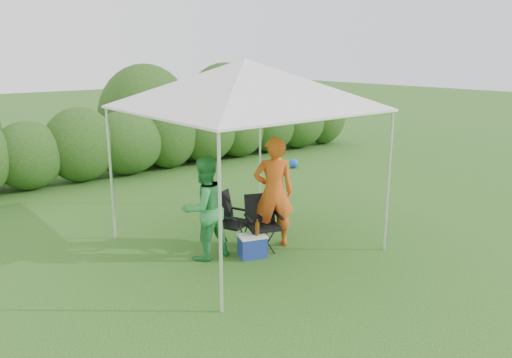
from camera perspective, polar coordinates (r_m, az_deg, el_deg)
ground at (r=7.52m, az=1.17°, el=-8.52°), size 70.00×70.00×0.00m
hedge at (r=12.38m, az=-16.53°, el=3.97°), size 16.33×1.53×1.80m
canopy at (r=7.34m, az=-1.27°, el=10.75°), size 3.10×3.10×2.83m
chair_right at (r=7.57m, az=0.70°, el=-4.56°), size 0.62×0.60×0.83m
chair_left at (r=7.68m, az=-3.15°, el=-4.27°), size 0.62×0.60×0.83m
man at (r=7.58m, az=2.05°, el=-1.52°), size 0.74×0.67×1.70m
woman at (r=7.17m, az=-5.90°, el=-3.36°), size 0.73×0.57×1.50m
cooler at (r=7.35m, az=-0.43°, el=-7.65°), size 0.47×0.40×0.33m
bottle at (r=7.26m, az=0.14°, el=-5.54°), size 0.06×0.06×0.24m
lawn_toy at (r=12.93m, az=3.16°, el=1.87°), size 0.60×0.50×0.30m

